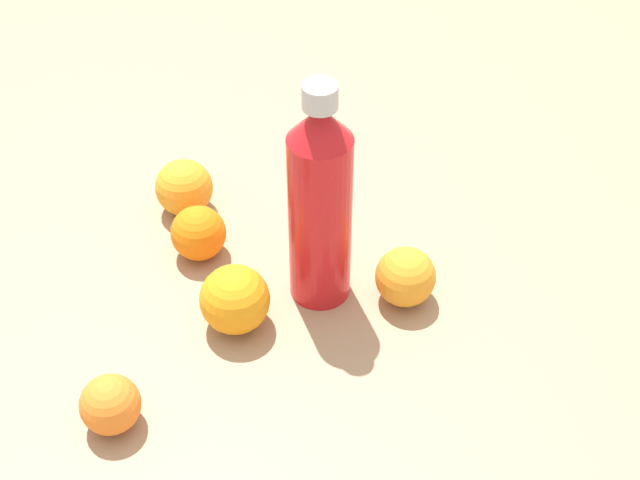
{
  "coord_description": "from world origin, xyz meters",
  "views": [
    {
      "loc": [
        0.38,
        -0.65,
        0.77
      ],
      "look_at": [
        0.04,
        -0.0,
        0.08
      ],
      "focal_mm": 49.84,
      "sensor_mm": 36.0,
      "label": 1
    }
  ],
  "objects_px": {
    "orange_0": "(405,277)",
    "orange_1": "(184,188)",
    "orange_3": "(110,405)",
    "water_bottle": "(320,204)",
    "orange_2": "(198,233)",
    "orange_4": "(235,300)"
  },
  "relations": [
    {
      "from": "water_bottle",
      "to": "orange_2",
      "type": "height_order",
      "value": "water_bottle"
    },
    {
      "from": "water_bottle",
      "to": "orange_2",
      "type": "distance_m",
      "value": 0.19
    },
    {
      "from": "water_bottle",
      "to": "orange_0",
      "type": "bearing_deg",
      "value": 124.12
    },
    {
      "from": "orange_0",
      "to": "orange_4",
      "type": "relative_size",
      "value": 0.89
    },
    {
      "from": "orange_3",
      "to": "orange_4",
      "type": "height_order",
      "value": "orange_4"
    },
    {
      "from": "orange_2",
      "to": "water_bottle",
      "type": "bearing_deg",
      "value": 5.5
    },
    {
      "from": "water_bottle",
      "to": "orange_1",
      "type": "relative_size",
      "value": 3.86
    },
    {
      "from": "orange_0",
      "to": "orange_2",
      "type": "height_order",
      "value": "orange_0"
    },
    {
      "from": "water_bottle",
      "to": "orange_2",
      "type": "xyz_separation_m",
      "value": [
        -0.16,
        -0.02,
        -0.1
      ]
    },
    {
      "from": "water_bottle",
      "to": "orange_1",
      "type": "xyz_separation_m",
      "value": [
        -0.22,
        0.05,
        -0.1
      ]
    },
    {
      "from": "orange_0",
      "to": "orange_2",
      "type": "distance_m",
      "value": 0.26
    },
    {
      "from": "water_bottle",
      "to": "orange_3",
      "type": "relative_size",
      "value": 4.57
    },
    {
      "from": "orange_1",
      "to": "orange_2",
      "type": "distance_m",
      "value": 0.09
    },
    {
      "from": "orange_1",
      "to": "water_bottle",
      "type": "bearing_deg",
      "value": -11.61
    },
    {
      "from": "orange_0",
      "to": "orange_3",
      "type": "distance_m",
      "value": 0.36
    },
    {
      "from": "orange_0",
      "to": "orange_1",
      "type": "bearing_deg",
      "value": 177.81
    },
    {
      "from": "orange_2",
      "to": "orange_3",
      "type": "height_order",
      "value": "orange_2"
    },
    {
      "from": "water_bottle",
      "to": "orange_3",
      "type": "distance_m",
      "value": 0.31
    },
    {
      "from": "orange_4",
      "to": "orange_2",
      "type": "bearing_deg",
      "value": 142.55
    },
    {
      "from": "orange_2",
      "to": "orange_4",
      "type": "xyz_separation_m",
      "value": [
        0.1,
        -0.08,
        0.01
      ]
    },
    {
      "from": "orange_1",
      "to": "orange_4",
      "type": "xyz_separation_m",
      "value": [
        0.17,
        -0.14,
        0.0
      ]
    },
    {
      "from": "orange_1",
      "to": "orange_4",
      "type": "relative_size",
      "value": 0.93
    }
  ]
}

